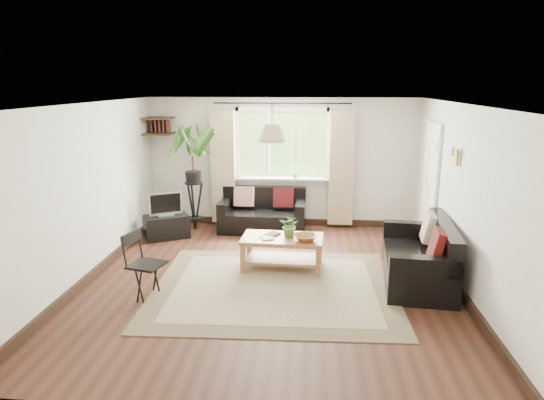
# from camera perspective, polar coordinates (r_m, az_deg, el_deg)

# --- Properties ---
(floor) EXTENTS (5.50, 5.50, 0.00)m
(floor) POSITION_cam_1_polar(r_m,az_deg,el_deg) (6.79, -0.28, -9.45)
(floor) COLOR black
(floor) RESTS_ON ground
(ceiling) EXTENTS (5.50, 5.50, 0.00)m
(ceiling) POSITION_cam_1_polar(r_m,az_deg,el_deg) (6.25, -0.30, 11.23)
(ceiling) COLOR white
(ceiling) RESTS_ON floor
(wall_back) EXTENTS (5.00, 0.02, 2.40)m
(wall_back) POSITION_cam_1_polar(r_m,az_deg,el_deg) (9.10, 1.20, 4.41)
(wall_back) COLOR beige
(wall_back) RESTS_ON floor
(wall_front) EXTENTS (5.00, 0.02, 2.40)m
(wall_front) POSITION_cam_1_polar(r_m,az_deg,el_deg) (3.80, -3.89, -9.04)
(wall_front) COLOR beige
(wall_front) RESTS_ON floor
(wall_left) EXTENTS (0.02, 5.50, 2.40)m
(wall_left) POSITION_cam_1_polar(r_m,az_deg,el_deg) (7.07, -20.90, 0.80)
(wall_left) COLOR beige
(wall_left) RESTS_ON floor
(wall_right) EXTENTS (0.02, 5.50, 2.40)m
(wall_right) POSITION_cam_1_polar(r_m,az_deg,el_deg) (6.68, 21.59, 0.03)
(wall_right) COLOR beige
(wall_right) RESTS_ON floor
(rug) EXTENTS (3.25, 2.81, 0.02)m
(rug) POSITION_cam_1_polar(r_m,az_deg,el_deg) (6.57, 0.26, -10.18)
(rug) COLOR beige
(rug) RESTS_ON floor
(window) EXTENTS (2.50, 0.16, 2.16)m
(window) POSITION_cam_1_polar(r_m,az_deg,el_deg) (9.01, 1.20, 6.57)
(window) COLOR white
(window) RESTS_ON wall_back
(door) EXTENTS (0.06, 0.96, 2.06)m
(door) POSITION_cam_1_polar(r_m,az_deg,el_deg) (8.32, 17.98, 1.45)
(door) COLOR silver
(door) RESTS_ON wall_right
(corner_shelf) EXTENTS (0.50, 0.50, 0.34)m
(corner_shelf) POSITION_cam_1_polar(r_m,az_deg,el_deg) (9.19, -13.19, 8.48)
(corner_shelf) COLOR black
(corner_shelf) RESTS_ON wall_back
(pendant_lamp) EXTENTS (0.36, 0.36, 0.54)m
(pendant_lamp) POSITION_cam_1_polar(r_m,az_deg,el_deg) (6.67, 0.00, 8.38)
(pendant_lamp) COLOR beige
(pendant_lamp) RESTS_ON ceiling
(wall_sconce) EXTENTS (0.12, 0.12, 0.28)m
(wall_sconce) POSITION_cam_1_polar(r_m,az_deg,el_deg) (6.85, 20.71, 5.03)
(wall_sconce) COLOR beige
(wall_sconce) RESTS_ON wall_right
(sofa_back) EXTENTS (1.58, 0.82, 0.73)m
(sofa_back) POSITION_cam_1_polar(r_m,az_deg,el_deg) (8.87, -1.12, -1.35)
(sofa_back) COLOR black
(sofa_back) RESTS_ON floor
(sofa_right) EXTENTS (1.79, 1.02, 0.81)m
(sofa_right) POSITION_cam_1_polar(r_m,az_deg,el_deg) (6.92, 16.77, -6.03)
(sofa_right) COLOR black
(sofa_right) RESTS_ON floor
(coffee_table) EXTENTS (1.20, 0.70, 0.48)m
(coffee_table) POSITION_cam_1_polar(r_m,az_deg,el_deg) (7.13, 1.22, -6.21)
(coffee_table) COLOR #955531
(coffee_table) RESTS_ON floor
(table_plant) EXTENTS (0.35, 0.33, 0.32)m
(table_plant) POSITION_cam_1_polar(r_m,az_deg,el_deg) (7.05, 2.15, -3.04)
(table_plant) COLOR #3D712D
(table_plant) RESTS_ON coffee_table
(bowl) EXTENTS (0.36, 0.36, 0.08)m
(bowl) POSITION_cam_1_polar(r_m,az_deg,el_deg) (6.91, 3.96, -4.43)
(bowl) COLOR brown
(bowl) RESTS_ON coffee_table
(book_a) EXTENTS (0.25, 0.29, 0.02)m
(book_a) POSITION_cam_1_polar(r_m,az_deg,el_deg) (6.99, -1.30, -4.48)
(book_a) COLOR white
(book_a) RESTS_ON coffee_table
(book_b) EXTENTS (0.27, 0.29, 0.02)m
(book_b) POSITION_cam_1_polar(r_m,az_deg,el_deg) (7.20, -0.52, -3.91)
(book_b) COLOR #532C21
(book_b) RESTS_ON coffee_table
(tv_stand) EXTENTS (0.86, 0.73, 0.40)m
(tv_stand) POSITION_cam_1_polar(r_m,az_deg,el_deg) (8.71, -12.29, -3.08)
(tv_stand) COLOR black
(tv_stand) RESTS_ON floor
(tv) EXTENTS (0.60, 0.45, 0.44)m
(tv) POSITION_cam_1_polar(r_m,az_deg,el_deg) (8.60, -12.43, -0.39)
(tv) COLOR #A5A5AA
(tv) RESTS_ON tv_stand
(palm_stand) EXTENTS (0.95, 0.95, 1.92)m
(palm_stand) POSITION_cam_1_polar(r_m,az_deg,el_deg) (8.96, -9.23, 2.54)
(palm_stand) COLOR black
(palm_stand) RESTS_ON floor
(folding_chair) EXTENTS (0.54, 0.54, 0.84)m
(folding_chair) POSITION_cam_1_polar(r_m,az_deg,el_deg) (6.34, -14.52, -7.51)
(folding_chair) COLOR black
(folding_chair) RESTS_ON floor
(sill_plant) EXTENTS (0.14, 0.10, 0.27)m
(sill_plant) POSITION_cam_1_polar(r_m,az_deg,el_deg) (9.00, 2.74, 3.42)
(sill_plant) COLOR #2D6023
(sill_plant) RESTS_ON window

